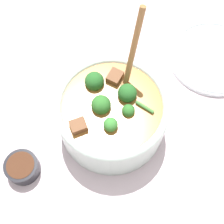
# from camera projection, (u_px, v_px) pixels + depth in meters

# --- Properties ---
(ground_plane) EXTENTS (4.00, 4.00, 0.00)m
(ground_plane) POSITION_uv_depth(u_px,v_px,m) (112.00, 125.00, 0.73)
(ground_plane) COLOR silver
(stew_bowl) EXTENTS (0.24, 0.24, 0.28)m
(stew_bowl) POSITION_uv_depth(u_px,v_px,m) (112.00, 113.00, 0.67)
(stew_bowl) COLOR #B2C6BC
(stew_bowl) RESTS_ON ground_plane
(condiment_bowl) EXTENTS (0.07, 0.07, 0.04)m
(condiment_bowl) POSITION_uv_depth(u_px,v_px,m) (22.00, 167.00, 0.67)
(condiment_bowl) COLOR black
(condiment_bowl) RESTS_ON ground_plane
(empty_plate) EXTENTS (0.23, 0.23, 0.02)m
(empty_plate) POSITION_uv_depth(u_px,v_px,m) (214.00, 56.00, 0.80)
(empty_plate) COLOR white
(empty_plate) RESTS_ON ground_plane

